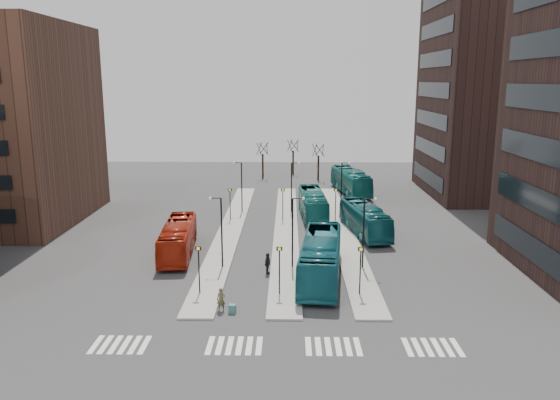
{
  "coord_description": "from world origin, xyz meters",
  "views": [
    {
      "loc": [
        2.27,
        -26.44,
        15.81
      ],
      "look_at": [
        1.47,
        22.58,
        5.0
      ],
      "focal_mm": 35.0,
      "sensor_mm": 36.0,
      "label": 1
    }
  ],
  "objects_px": {
    "suitcase": "(232,309)",
    "commuter_a": "(165,255)",
    "red_bus": "(178,238)",
    "commuter_b": "(268,264)",
    "teal_bus_b": "(313,204)",
    "traveller": "(221,300)",
    "teal_bus_d": "(351,181)",
    "commuter_c": "(310,258)",
    "teal_bus_c": "(365,219)",
    "teal_bus_a": "(321,258)"
  },
  "relations": [
    {
      "from": "teal_bus_b",
      "to": "commuter_b",
      "type": "distance_m",
      "value": 20.09
    },
    {
      "from": "teal_bus_d",
      "to": "traveller",
      "type": "height_order",
      "value": "teal_bus_d"
    },
    {
      "from": "suitcase",
      "to": "commuter_a",
      "type": "relative_size",
      "value": 0.37
    },
    {
      "from": "teal_bus_c",
      "to": "suitcase",
      "type": "bearing_deg",
      "value": -129.68
    },
    {
      "from": "suitcase",
      "to": "teal_bus_b",
      "type": "distance_m",
      "value": 28.21
    },
    {
      "from": "suitcase",
      "to": "commuter_c",
      "type": "distance_m",
      "value": 11.19
    },
    {
      "from": "suitcase",
      "to": "teal_bus_c",
      "type": "distance_m",
      "value": 23.56
    },
    {
      "from": "commuter_c",
      "to": "commuter_a",
      "type": "bearing_deg",
      "value": -49.42
    },
    {
      "from": "red_bus",
      "to": "commuter_b",
      "type": "bearing_deg",
      "value": -36.05
    },
    {
      "from": "commuter_c",
      "to": "suitcase",
      "type": "bearing_deg",
      "value": 12.21
    },
    {
      "from": "teal_bus_d",
      "to": "commuter_b",
      "type": "bearing_deg",
      "value": -117.14
    },
    {
      "from": "teal_bus_c",
      "to": "traveller",
      "type": "bearing_deg",
      "value": -131.73
    },
    {
      "from": "red_bus",
      "to": "teal_bus_c",
      "type": "distance_m",
      "value": 19.62
    },
    {
      "from": "commuter_a",
      "to": "commuter_c",
      "type": "xyz_separation_m",
      "value": [
        12.7,
        -0.61,
        -0.03
      ]
    },
    {
      "from": "suitcase",
      "to": "teal_bus_a",
      "type": "relative_size",
      "value": 0.05
    },
    {
      "from": "teal_bus_b",
      "to": "traveller",
      "type": "xyz_separation_m",
      "value": [
        -7.53,
        -27.07,
        -0.72
      ]
    },
    {
      "from": "red_bus",
      "to": "teal_bus_a",
      "type": "distance_m",
      "value": 14.22
    },
    {
      "from": "teal_bus_c",
      "to": "commuter_c",
      "type": "bearing_deg",
      "value": -128.92
    },
    {
      "from": "teal_bus_a",
      "to": "commuter_b",
      "type": "bearing_deg",
      "value": 173.14
    },
    {
      "from": "commuter_b",
      "to": "commuter_c",
      "type": "relative_size",
      "value": 1.12
    },
    {
      "from": "suitcase",
      "to": "teal_bus_c",
      "type": "height_order",
      "value": "teal_bus_c"
    },
    {
      "from": "teal_bus_b",
      "to": "commuter_a",
      "type": "relative_size",
      "value": 6.72
    },
    {
      "from": "teal_bus_a",
      "to": "teal_bus_b",
      "type": "bearing_deg",
      "value": 95.48
    },
    {
      "from": "commuter_a",
      "to": "teal_bus_c",
      "type": "bearing_deg",
      "value": -171.14
    },
    {
      "from": "teal_bus_a",
      "to": "commuter_c",
      "type": "relative_size",
      "value": 7.86
    },
    {
      "from": "teal_bus_b",
      "to": "commuter_b",
      "type": "bearing_deg",
      "value": -106.28
    },
    {
      "from": "teal_bus_a",
      "to": "commuter_c",
      "type": "distance_m",
      "value": 3.0
    },
    {
      "from": "teal_bus_d",
      "to": "commuter_a",
      "type": "relative_size",
      "value": 7.33
    },
    {
      "from": "commuter_a",
      "to": "commuter_c",
      "type": "relative_size",
      "value": 1.03
    },
    {
      "from": "teal_bus_c",
      "to": "commuter_c",
      "type": "height_order",
      "value": "teal_bus_c"
    },
    {
      "from": "teal_bus_b",
      "to": "traveller",
      "type": "distance_m",
      "value": 28.1
    },
    {
      "from": "teal_bus_c",
      "to": "teal_bus_d",
      "type": "relative_size",
      "value": 0.91
    },
    {
      "from": "commuter_b",
      "to": "commuter_c",
      "type": "bearing_deg",
      "value": -44.95
    },
    {
      "from": "traveller",
      "to": "commuter_a",
      "type": "relative_size",
      "value": 1.01
    },
    {
      "from": "suitcase",
      "to": "teal_bus_d",
      "type": "bearing_deg",
      "value": 80.12
    },
    {
      "from": "red_bus",
      "to": "commuter_c",
      "type": "xyz_separation_m",
      "value": [
        12.1,
        -3.39,
        -0.71
      ]
    },
    {
      "from": "commuter_a",
      "to": "teal_bus_a",
      "type": "bearing_deg",
      "value": 146.47
    },
    {
      "from": "commuter_b",
      "to": "commuter_c",
      "type": "distance_m",
      "value": 4.02
    },
    {
      "from": "suitcase",
      "to": "teal_bus_d",
      "type": "distance_m",
      "value": 43.48
    },
    {
      "from": "suitcase",
      "to": "teal_bus_b",
      "type": "height_order",
      "value": "teal_bus_b"
    },
    {
      "from": "teal_bus_b",
      "to": "red_bus",
      "type": "bearing_deg",
      "value": -135.28
    },
    {
      "from": "suitcase",
      "to": "commuter_c",
      "type": "relative_size",
      "value": 0.38
    },
    {
      "from": "suitcase",
      "to": "teal_bus_b",
      "type": "xyz_separation_m",
      "value": [
        6.73,
        27.37,
        1.25
      ]
    },
    {
      "from": "traveller",
      "to": "commuter_b",
      "type": "distance_m",
      "value": 8.08
    },
    {
      "from": "teal_bus_c",
      "to": "commuter_c",
      "type": "relative_size",
      "value": 6.9
    },
    {
      "from": "teal_bus_d",
      "to": "commuter_c",
      "type": "xyz_separation_m",
      "value": [
        -6.96,
        -31.98,
        -0.89
      ]
    },
    {
      "from": "teal_bus_b",
      "to": "commuter_c",
      "type": "bearing_deg",
      "value": -96.18
    },
    {
      "from": "red_bus",
      "to": "commuter_b",
      "type": "xyz_separation_m",
      "value": [
        8.48,
        -5.14,
        -0.61
      ]
    },
    {
      "from": "teal_bus_b",
      "to": "teal_bus_c",
      "type": "distance_m",
      "value": 8.72
    },
    {
      "from": "commuter_b",
      "to": "red_bus",
      "type": "bearing_deg",
      "value": 78.09
    }
  ]
}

